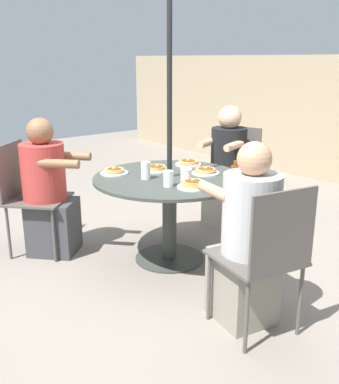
{
  "coord_description": "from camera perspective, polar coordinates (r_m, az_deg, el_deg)",
  "views": [
    {
      "loc": [
        2.68,
        -2.16,
        1.61
      ],
      "look_at": [
        0.0,
        0.0,
        0.58
      ],
      "focal_mm": 42.0,
      "sensor_mm": 36.0,
      "label": 1
    }
  ],
  "objects": [
    {
      "name": "coffee_cup",
      "position": [
        3.4,
        2.12,
        2.14
      ],
      "size": [
        0.09,
        0.09,
        0.1
      ],
      "color": "white",
      "rests_on": "patio_table"
    },
    {
      "name": "drinking_glass_b",
      "position": [
        3.48,
        -3.03,
        2.74
      ],
      "size": [
        0.07,
        0.07,
        0.13
      ],
      "primitive_type": "cylinder",
      "color": "silver",
      "rests_on": "patio_table"
    },
    {
      "name": "patio_chair_south",
      "position": [
        4.62,
        8.28,
        3.11
      ],
      "size": [
        0.58,
        0.58,
        0.94
      ],
      "rotation": [
        0.0,
        0.0,
        -2.83
      ],
      "color": "#514C47",
      "rests_on": "ground"
    },
    {
      "name": "pancake_plate_a",
      "position": [
        3.67,
        -7.01,
        2.59
      ],
      "size": [
        0.23,
        0.23,
        0.05
      ],
      "color": "white",
      "rests_on": "patio_table"
    },
    {
      "name": "pancake_plate_c",
      "position": [
        3.66,
        4.59,
        2.63
      ],
      "size": [
        0.23,
        0.23,
        0.05
      ],
      "color": "white",
      "rests_on": "patio_table"
    },
    {
      "name": "drinking_glass_a",
      "position": [
        3.27,
        -0.15,
        1.71
      ],
      "size": [
        0.07,
        0.07,
        0.12
      ],
      "primitive_type": "cylinder",
      "color": "silver",
      "rests_on": "patio_table"
    },
    {
      "name": "diner_south",
      "position": [
        4.46,
        7.28,
        2.67
      ],
      "size": [
        0.46,
        0.54,
        1.18
      ],
      "rotation": [
        0.0,
        0.0,
        -2.83
      ],
      "color": "beige",
      "rests_on": "ground"
    },
    {
      "name": "pancake_plate_d",
      "position": [
        3.74,
        -1.77,
        3.0
      ],
      "size": [
        0.23,
        0.23,
        0.05
      ],
      "color": "white",
      "rests_on": "patio_table"
    },
    {
      "name": "patio_table",
      "position": [
        3.59,
        -0.0,
        -0.31
      ],
      "size": [
        1.21,
        1.21,
        0.71
      ],
      "color": "#383D38",
      "rests_on": "ground"
    },
    {
      "name": "syrup_bottle",
      "position": [
        3.54,
        8.38,
        2.61
      ],
      "size": [
        0.1,
        0.08,
        0.14
      ],
      "color": "brown",
      "rests_on": "patio_table"
    },
    {
      "name": "diner_north",
      "position": [
        3.88,
        -15.15,
        -0.16
      ],
      "size": [
        0.6,
        0.6,
        1.15
      ],
      "rotation": [
        0.0,
        0.0,
        -0.82
      ],
      "color": "#3D3D42",
      "rests_on": "ground"
    },
    {
      "name": "diner_east",
      "position": [
        2.79,
        9.81,
        -6.41
      ],
      "size": [
        0.54,
        0.43,
        1.16
      ],
      "rotation": [
        0.0,
        0.0,
        1.37
      ],
      "color": "gray",
      "rests_on": "ground"
    },
    {
      "name": "pancake_plate_b",
      "position": [
        3.25,
        2.99,
        0.93
      ],
      "size": [
        0.23,
        0.23,
        0.06
      ],
      "color": "white",
      "rests_on": "patio_table"
    },
    {
      "name": "patio_chair_east",
      "position": [
        2.65,
        12.19,
        -7.46
      ],
      "size": [
        0.54,
        0.54,
        0.94
      ],
      "rotation": [
        0.0,
        0.0,
        1.37
      ],
      "color": "#514C47",
      "rests_on": "ground"
    },
    {
      "name": "umbrella_pole",
      "position": [
        3.46,
        -0.0,
        9.76
      ],
      "size": [
        0.04,
        0.04,
        2.39
      ],
      "primitive_type": "cylinder",
      "color": "black",
      "rests_on": "ground"
    },
    {
      "name": "patio_chair_north",
      "position": [
        3.95,
        -17.61,
        0.19
      ],
      "size": [
        0.65,
        0.65,
        0.94
      ],
      "rotation": [
        0.0,
        0.0,
        -0.82
      ],
      "color": "#514C47",
      "rests_on": "ground"
    },
    {
      "name": "ground_plane",
      "position": [
        3.79,
        -0.0,
        -8.44
      ],
      "size": [
        12.0,
        12.0,
        0.0
      ],
      "primitive_type": "plane",
      "color": "gray"
    },
    {
      "name": "pancake_plate_e",
      "position": [
        3.94,
        2.42,
        3.69
      ],
      "size": [
        0.23,
        0.23,
        0.05
      ],
      "color": "white",
      "rests_on": "patio_table"
    }
  ]
}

